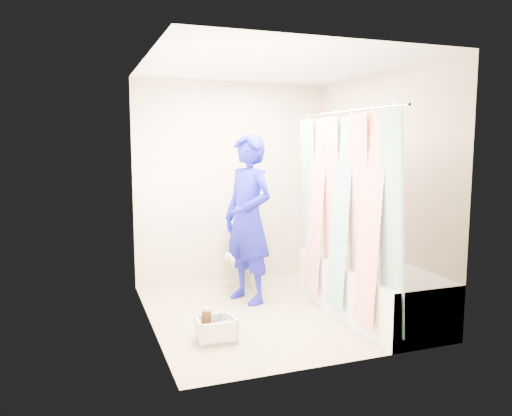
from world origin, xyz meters
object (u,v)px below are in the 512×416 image
object	(u,v)px
bathtub	(370,288)
toilet	(244,259)
plumber	(248,219)
cleaning_caddy	(218,330)

from	to	relation	value
bathtub	toilet	world-z (taller)	toilet
toilet	plumber	world-z (taller)	plumber
plumber	toilet	bearing A→B (deg)	144.18
toilet	cleaning_caddy	xyz separation A→B (m)	(-0.72, -1.44, -0.24)
bathtub	cleaning_caddy	distance (m)	1.59
plumber	cleaning_caddy	xyz separation A→B (m)	(-0.60, -0.95, -0.79)
cleaning_caddy	bathtub	bearing A→B (deg)	9.30
toilet	cleaning_caddy	distance (m)	1.63
plumber	cleaning_caddy	world-z (taller)	plumber
toilet	plumber	bearing A→B (deg)	-80.80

